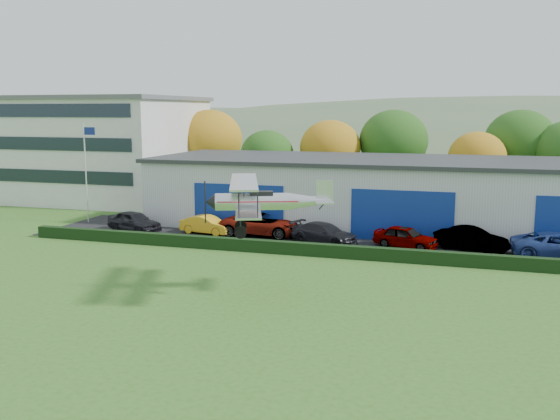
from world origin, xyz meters
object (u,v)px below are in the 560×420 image
(flagpole, at_px, (87,164))
(car_3, at_px, (324,233))
(car_0, at_px, (134,221))
(hangar, at_px, (410,193))
(biplane, at_px, (263,200))
(car_4, at_px, (406,237))
(car_5, at_px, (471,239))
(car_6, at_px, (559,246))
(office_block, at_px, (93,148))
(car_1, at_px, (207,225))
(car_2, at_px, (261,224))

(flagpole, distance_m, car_3, 20.48)
(car_0, relative_size, car_3, 0.95)
(hangar, bearing_deg, biplane, -104.40)
(car_4, relative_size, car_5, 0.92)
(car_6, bearing_deg, car_4, 84.13)
(office_block, bearing_deg, car_1, -37.15)
(flagpole, distance_m, car_6, 34.95)
(hangar, height_order, car_5, hangar)
(car_1, distance_m, biplane, 16.07)
(hangar, distance_m, car_6, 12.87)
(flagpole, xyz_separation_m, car_5, (29.50, -1.56, -3.98))
(flagpole, height_order, biplane, flagpole)
(hangar, xyz_separation_m, car_6, (9.78, -8.18, -1.82))
(flagpole, height_order, car_0, flagpole)
(car_3, relative_size, car_5, 1.04)
(car_6, relative_size, biplane, 0.80)
(car_0, bearing_deg, office_block, 60.83)
(flagpole, relative_size, car_0, 1.76)
(hangar, height_order, car_4, hangar)
(office_block, relative_size, flagpole, 2.57)
(car_2, height_order, car_5, car_2)
(car_0, bearing_deg, car_1, -61.73)
(car_0, relative_size, car_5, 0.99)
(biplane, bearing_deg, car_0, 119.37)
(car_2, bearing_deg, car_3, -105.95)
(biplane, bearing_deg, car_5, 32.18)
(car_5, bearing_deg, hangar, 50.75)
(flagpole, height_order, car_5, flagpole)
(car_4, xyz_separation_m, car_5, (4.12, 0.41, 0.04))
(car_0, bearing_deg, car_6, -70.41)
(flagpole, distance_m, car_4, 25.77)
(hangar, bearing_deg, office_block, 167.99)
(car_6, bearing_deg, hangar, 45.58)
(car_5, xyz_separation_m, biplane, (-9.85, -12.82, 3.91))
(flagpole, relative_size, biplane, 1.14)
(car_1, xyz_separation_m, car_3, (8.98, -0.72, 0.03))
(flagpole, height_order, car_6, flagpole)
(car_1, xyz_separation_m, car_4, (14.40, -0.51, 0.05))
(car_3, xyz_separation_m, car_6, (14.71, -0.01, 0.09))
(hangar, xyz_separation_m, biplane, (-5.23, -20.36, 2.06))
(car_3, bearing_deg, car_0, 109.99)
(car_0, bearing_deg, car_4, -69.66)
(flagpole, distance_m, car_5, 29.81)
(biplane, bearing_deg, flagpole, 123.50)
(car_5, bearing_deg, office_block, 88.12)
(biplane, bearing_deg, car_6, 18.78)
(car_2, bearing_deg, car_6, -95.36)
(hangar, bearing_deg, car_4, -86.45)
(office_block, height_order, car_3, office_block)
(flagpole, relative_size, car_5, 1.74)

